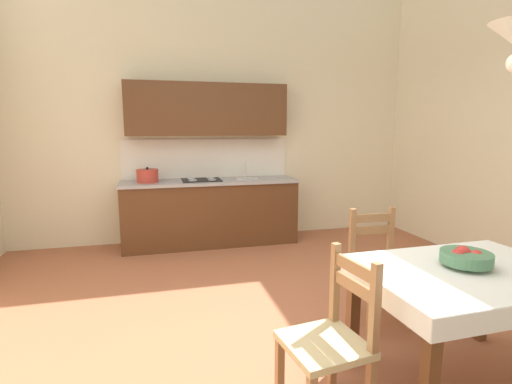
{
  "coord_description": "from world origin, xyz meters",
  "views": [
    {
      "loc": [
        -0.89,
        -2.67,
        1.59
      ],
      "look_at": [
        0.08,
        1.07,
        0.96
      ],
      "focal_mm": 26.93,
      "sensor_mm": 36.0,
      "label": 1
    }
  ],
  "objects_px": {
    "kitchen_cabinetry": "(209,183)",
    "dining_chair_tv_side": "(331,341)",
    "dining_chair_kitchen_side": "(378,269)",
    "dining_table": "(466,290)",
    "fruit_bowl": "(466,257)"
  },
  "relations": [
    {
      "from": "fruit_bowl",
      "to": "dining_chair_tv_side",
      "type": "bearing_deg",
      "value": -175.04
    },
    {
      "from": "dining_chair_kitchen_side",
      "to": "dining_chair_tv_side",
      "type": "xyz_separation_m",
      "value": [
        -0.87,
        -0.91,
        0.0
      ]
    },
    {
      "from": "fruit_bowl",
      "to": "dining_table",
      "type": "bearing_deg",
      "value": -111.65
    },
    {
      "from": "kitchen_cabinetry",
      "to": "dining_chair_kitchen_side",
      "type": "bearing_deg",
      "value": -67.4
    },
    {
      "from": "dining_chair_tv_side",
      "to": "fruit_bowl",
      "type": "relative_size",
      "value": 3.1
    },
    {
      "from": "fruit_bowl",
      "to": "dining_chair_kitchen_side",
      "type": "bearing_deg",
      "value": 94.13
    },
    {
      "from": "dining_chair_tv_side",
      "to": "fruit_bowl",
      "type": "bearing_deg",
      "value": 4.96
    },
    {
      "from": "kitchen_cabinetry",
      "to": "dining_chair_tv_side",
      "type": "height_order",
      "value": "kitchen_cabinetry"
    },
    {
      "from": "dining_chair_kitchen_side",
      "to": "dining_chair_tv_side",
      "type": "relative_size",
      "value": 1.0
    },
    {
      "from": "dining_table",
      "to": "fruit_bowl",
      "type": "relative_size",
      "value": 4.34
    },
    {
      "from": "dining_table",
      "to": "fruit_bowl",
      "type": "xyz_separation_m",
      "value": [
        0.01,
        0.04,
        0.19
      ]
    },
    {
      "from": "dining_chair_kitchen_side",
      "to": "dining_chair_tv_side",
      "type": "bearing_deg",
      "value": -133.45
    },
    {
      "from": "dining_chair_tv_side",
      "to": "dining_table",
      "type": "bearing_deg",
      "value": 2.68
    },
    {
      "from": "kitchen_cabinetry",
      "to": "fruit_bowl",
      "type": "height_order",
      "value": "kitchen_cabinetry"
    },
    {
      "from": "kitchen_cabinetry",
      "to": "dining_table",
      "type": "distance_m",
      "value": 3.6
    }
  ]
}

